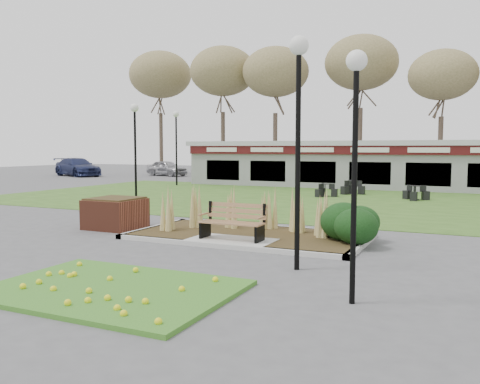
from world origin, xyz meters
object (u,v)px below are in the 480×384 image
at_px(bistro_set_b, 325,192).
at_px(brick_planter, 115,213).
at_px(lamp_post_mid_left, 135,131).
at_px(car_silver, 167,168).
at_px(lamp_post_far_left, 176,131).
at_px(bistro_set_a, 352,190).
at_px(car_blue, 77,167).
at_px(bistro_set_c, 415,195).
at_px(park_bench, 233,221).
at_px(food_pavilion, 374,164).
at_px(car_black, 237,169).
at_px(lamp_post_near_right, 355,121).
at_px(lamp_post_near_left, 298,101).

bearing_deg(bistro_set_b, brick_planter, -104.05).
height_order(lamp_post_mid_left, car_silver, lamp_post_mid_left).
relative_size(lamp_post_far_left, bistro_set_a, 3.64).
bearing_deg(car_blue, car_silver, -41.27).
height_order(lamp_post_mid_left, bistro_set_c, lamp_post_mid_left).
relative_size(park_bench, food_pavilion, 0.07).
xyz_separation_m(car_black, car_blue, (-13.45, -4.26, 0.09)).
bearing_deg(food_pavilion, car_blue, 173.91).
xyz_separation_m(lamp_post_near_right, car_blue, (-29.91, 26.24, -2.10)).
bearing_deg(bistro_set_b, lamp_post_mid_left, -135.09).
bearing_deg(brick_planter, bistro_set_a, 74.36).
relative_size(bistro_set_b, car_blue, 0.22).
relative_size(lamp_post_near_right, lamp_post_far_left, 0.82).
xyz_separation_m(food_pavilion, lamp_post_near_right, (3.91, -23.46, 1.42)).
height_order(bistro_set_a, bistro_set_b, bistro_set_a).
distance_m(lamp_post_near_right, bistro_set_b, 18.00).
distance_m(lamp_post_far_left, car_silver, 11.98).
bearing_deg(car_black, car_silver, 115.18).
bearing_deg(car_silver, bistro_set_b, -111.01).
height_order(lamp_post_near_left, bistro_set_a, lamp_post_near_left).
relative_size(park_bench, lamp_post_far_left, 0.35).
bearing_deg(lamp_post_mid_left, bistro_set_a, 48.56).
xyz_separation_m(park_bench, lamp_post_far_left, (-12.23, 16.75, 2.95)).
distance_m(food_pavilion, lamp_post_near_right, 23.83).
height_order(park_bench, lamp_post_near_right, lamp_post_near_right).
height_order(lamp_post_near_right, car_blue, lamp_post_near_right).
height_order(park_bench, bistro_set_b, park_bench).
distance_m(food_pavilion, bistro_set_c, 7.10).
bearing_deg(park_bench, car_black, 115.13).
relative_size(lamp_post_far_left, bistro_set_c, 3.85).
distance_m(lamp_post_far_left, car_black, 10.40).
height_order(park_bench, car_black, car_black).
bearing_deg(bistro_set_a, bistro_set_b, -115.23).
xyz_separation_m(food_pavilion, bistro_set_a, (-0.35, -4.48, -1.22)).
bearing_deg(car_black, brick_planter, -142.93).
bearing_deg(car_blue, food_pavilion, -75.26).
height_order(brick_planter, car_silver, car_silver).
bearing_deg(bistro_set_b, bistro_set_c, 1.99).
xyz_separation_m(lamp_post_far_left, car_silver, (-6.91, 9.36, -2.85)).
height_order(lamp_post_near_left, bistro_set_c, lamp_post_near_left).
distance_m(lamp_post_near_right, car_black, 34.73).
bearing_deg(lamp_post_near_left, car_silver, 127.48).
distance_m(brick_planter, car_black, 27.25).
distance_m(food_pavilion, lamp_post_far_left, 12.76).
bearing_deg(car_black, bistro_set_b, -120.38).
bearing_deg(lamp_post_mid_left, food_pavilion, 58.72).
relative_size(brick_planter, bistro_set_a, 1.12).
bearing_deg(bistro_set_a, car_silver, 149.93).
relative_size(park_bench, car_blue, 0.31).
height_order(lamp_post_far_left, bistro_set_a, lamp_post_far_left).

